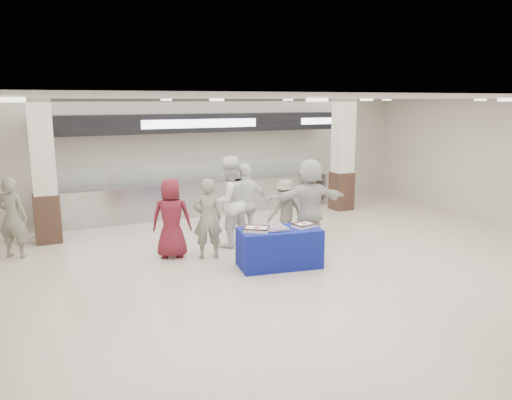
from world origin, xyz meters
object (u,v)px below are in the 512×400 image
sheet_cake_left (256,229)px  civilian_maroon (172,218)px  cupcake_tray (278,228)px  soldier_a (208,219)px  display_table (279,248)px  soldier_bg (12,218)px  civilian_white (310,201)px  soldier_b (285,210)px  chef_short (246,204)px  chef_tall (229,202)px  sheet_cake_right (304,225)px

sheet_cake_left → civilian_maroon: 1.89m
sheet_cake_left → cupcake_tray: (0.41, -0.06, -0.01)m
sheet_cake_left → soldier_a: size_ratio=0.34×
display_table → soldier_bg: size_ratio=0.93×
soldier_a → civilian_white: civilian_white is taller
soldier_b → soldier_bg: bearing=-17.3°
soldier_a → chef_short: 1.23m
soldier_a → soldier_bg: (-3.55, 1.75, 0.01)m
sheet_cake_left → cupcake_tray: 0.42m
chef_tall → soldier_bg: (-4.26, 1.14, -0.16)m
soldier_b → soldier_a: bearing=8.4°
soldier_b → civilian_white: 0.62m
cupcake_tray → soldier_bg: 5.38m
chef_tall → cupcake_tray: bearing=86.2°
sheet_cake_right → soldier_b: size_ratio=0.31×
civilian_maroon → chef_tall: 1.38m
display_table → cupcake_tray: 0.41m
soldier_a → soldier_b: soldier_a is taller
soldier_bg → display_table: bearing=178.3°
display_table → sheet_cake_left: 0.63m
soldier_a → chef_tall: (0.71, 0.61, 0.17)m
civilian_maroon → soldier_b: (2.68, 0.09, -0.12)m
cupcake_tray → civilian_maroon: size_ratio=0.27×
sheet_cake_right → chef_short: 1.80m
display_table → soldier_a: (-1.05, 1.11, 0.45)m
civilian_white → civilian_maroon: bearing=5.5°
display_table → chef_short: (0.05, 1.66, 0.53)m
chef_tall → sheet_cake_right: bearing=102.0°
soldier_b → cupcake_tray: bearing=52.4°
soldier_a → civilian_maroon: bearing=-18.3°
cupcake_tray → chef_tall: chef_tall is taller
sheet_cake_left → civilian_maroon: civilian_maroon is taller
cupcake_tray → chef_tall: bearing=99.1°
soldier_b → sheet_cake_right: bearing=68.9°
soldier_a → chef_tall: size_ratio=0.83×
cupcake_tray → soldier_b: bearing=56.7°
civilian_white → soldier_b: bearing=-36.4°
soldier_bg → soldier_a: bearing=-176.1°
soldier_b → chef_short: bearing=-10.1°
sheet_cake_left → civilian_maroon: size_ratio=0.34×
soldier_a → civilian_white: size_ratio=0.86×
sheet_cake_right → chef_tall: chef_tall is taller
display_table → soldier_a: soldier_a is taller
soldier_a → chef_tall: bearing=-128.0°
soldier_a → soldier_bg: size_ratio=0.99×
sheet_cake_left → chef_tall: bearing=85.4°
display_table → civilian_maroon: (-1.69, 1.47, 0.44)m
chef_tall → chef_short: bearing=159.2°
soldier_bg → cupcake_tray: bearing=177.7°
sheet_cake_left → chef_tall: size_ratio=0.29×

